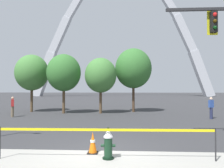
# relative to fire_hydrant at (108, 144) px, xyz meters

# --- Properties ---
(ground_plane) EXTENTS (240.00, 240.00, 0.00)m
(ground_plane) POSITION_rel_fire_hydrant_xyz_m (-0.29, 0.85, -0.47)
(ground_plane) COLOR #333335
(fire_hydrant) EXTENTS (0.46, 0.48, 0.99)m
(fire_hydrant) POSITION_rel_fire_hydrant_xyz_m (0.00, 0.00, 0.00)
(fire_hydrant) COLOR black
(fire_hydrant) RESTS_ON ground
(caution_tape_barrier) EXTENTS (6.75, 0.16, 1.02)m
(caution_tape_barrier) POSITION_rel_fire_hydrant_xyz_m (-0.07, -0.13, 0.26)
(caution_tape_barrier) COLOR #232326
(caution_tape_barrier) RESTS_ON ground
(traffic_cone_by_hydrant) EXTENTS (0.36, 0.36, 0.73)m
(traffic_cone_by_hydrant) POSITION_rel_fire_hydrant_xyz_m (-0.57, 0.57, -0.11)
(traffic_cone_by_hydrant) COLOR black
(traffic_cone_by_hydrant) RESTS_ON ground
(monument_arch) EXTENTS (53.62, 2.44, 40.51)m
(monument_arch) POSITION_rel_fire_hydrant_xyz_m (-0.29, 57.01, 17.55)
(monument_arch) COLOR #B2B5BC
(monument_arch) RESTS_ON ground
(tree_far_left) EXTENTS (3.16, 3.16, 5.53)m
(tree_far_left) POSITION_rel_fire_hydrant_xyz_m (-8.40, 13.48, 3.31)
(tree_far_left) COLOR brown
(tree_far_left) RESTS_ON ground
(tree_left_mid) EXTENTS (3.07, 3.07, 5.37)m
(tree_left_mid) POSITION_rel_fire_hydrant_xyz_m (-4.95, 12.38, 3.20)
(tree_left_mid) COLOR brown
(tree_left_mid) RESTS_ON ground
(tree_center_left) EXTENTS (2.87, 2.87, 5.03)m
(tree_center_left) POSITION_rel_fire_hydrant_xyz_m (-1.61, 12.56, 2.97)
(tree_center_left) COLOR brown
(tree_center_left) RESTS_ON ground
(tree_center_right) EXTENTS (3.49, 3.49, 6.11)m
(tree_center_right) POSITION_rel_fire_hydrant_xyz_m (1.40, 13.93, 3.71)
(tree_center_right) COLOR #473323
(tree_center_right) RESTS_ON ground
(pedestrian_walking_left) EXTENTS (0.39, 0.32, 1.59)m
(pedestrian_walking_left) POSITION_rel_fire_hydrant_xyz_m (6.93, 9.46, 0.35)
(pedestrian_walking_left) COLOR #232847
(pedestrian_walking_left) RESTS_ON ground
(pedestrian_standing_center) EXTENTS (0.33, 0.39, 1.59)m
(pedestrian_standing_center) POSITION_rel_fire_hydrant_xyz_m (-8.26, 9.65, 0.35)
(pedestrian_standing_center) COLOR brown
(pedestrian_standing_center) RESTS_ON ground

